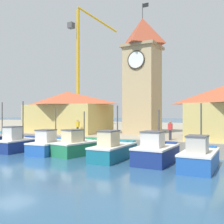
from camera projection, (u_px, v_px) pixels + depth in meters
ground_plane at (14, 165)px, 17.23m from camera, size 300.00×300.00×0.00m
quay_wharf at (159, 131)px, 42.08m from camera, size 120.00×40.00×1.14m
fishing_boat_left_inner at (18, 143)px, 23.28m from camera, size 2.19×4.37×4.47m
fishing_boat_mid_left at (51, 145)px, 22.10m from camera, size 2.46×4.71×3.90m
fishing_boat_center at (79, 146)px, 21.34m from camera, size 2.71×4.69×3.53m
fishing_boat_mid_right at (113, 150)px, 19.13m from camera, size 2.10×5.08×3.97m
fishing_boat_right_inner at (156, 152)px, 17.71m from camera, size 2.31×4.28×3.64m
fishing_boat_right_outer at (199, 157)px, 15.89m from camera, size 2.07×4.64×4.02m
clock_tower at (142, 72)px, 28.64m from camera, size 3.81×3.81×14.28m
warehouse_left at (67, 111)px, 31.42m from camera, size 10.13×5.77×4.84m
port_crane_near at (79, 79)px, 47.23m from camera, size 5.76×8.29×21.53m
dock_worker_near_tower at (170, 130)px, 21.80m from camera, size 0.34×0.22×1.62m
dock_worker_along_quay at (78, 127)px, 26.56m from camera, size 0.34×0.22×1.62m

